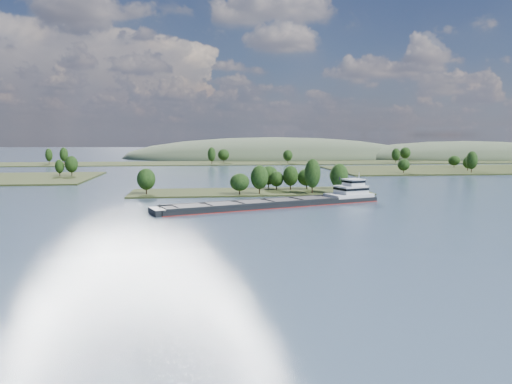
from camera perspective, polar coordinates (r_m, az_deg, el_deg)
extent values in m
plane|color=#384F61|center=(152.09, 1.73, -2.65)|extent=(1800.00, 1800.00, 0.00)
cube|color=#262F15|center=(211.07, -0.67, -0.07)|extent=(100.00, 30.00, 1.20)
cylinder|color=black|center=(204.38, 6.45, 0.49)|extent=(0.50, 0.50, 4.64)
ellipsoid|color=black|center=(203.85, 6.47, 2.14)|extent=(6.67, 6.67, 11.94)
cylinder|color=black|center=(222.28, 1.44, 0.84)|extent=(0.50, 0.50, 3.30)
ellipsoid|color=black|center=(221.91, 1.44, 1.92)|extent=(8.82, 8.82, 8.50)
cylinder|color=black|center=(201.92, 0.40, 0.34)|extent=(0.50, 0.50, 3.80)
ellipsoid|color=black|center=(201.46, 0.40, 1.71)|extent=(7.26, 7.26, 9.77)
cylinder|color=black|center=(217.61, 2.36, 0.63)|extent=(0.50, 0.50, 2.62)
ellipsoid|color=black|center=(217.29, 2.36, 1.50)|extent=(6.19, 6.19, 6.75)
cylinder|color=black|center=(200.07, -1.88, 0.13)|extent=(0.50, 0.50, 2.78)
ellipsoid|color=black|center=(199.71, -1.89, 1.14)|extent=(7.84, 7.84, 7.14)
cylinder|color=black|center=(205.77, -12.42, 0.25)|extent=(0.50, 0.50, 3.41)
ellipsoid|color=black|center=(205.35, -12.44, 1.45)|extent=(7.49, 7.49, 8.76)
cylinder|color=black|center=(217.16, 3.96, 0.71)|extent=(0.50, 0.50, 3.44)
ellipsoid|color=black|center=(216.76, 3.97, 1.86)|extent=(6.76, 6.76, 8.84)
cylinder|color=black|center=(222.43, 9.28, 0.78)|extent=(0.50, 0.50, 3.40)
ellipsoid|color=black|center=(222.04, 9.30, 1.88)|extent=(7.11, 7.11, 8.73)
cylinder|color=black|center=(207.22, 9.46, 0.44)|extent=(0.50, 0.50, 3.99)
ellipsoid|color=black|center=(206.75, 9.48, 1.84)|extent=(7.40, 7.40, 10.26)
cylinder|color=black|center=(219.95, 5.81, 0.71)|extent=(0.50, 0.50, 3.00)
ellipsoid|color=black|center=(219.60, 5.82, 1.70)|extent=(8.33, 8.33, 7.71)
cylinder|color=black|center=(308.13, -20.30, 2.11)|extent=(0.50, 0.50, 3.77)
ellipsoid|color=black|center=(307.84, -20.34, 3.00)|extent=(7.38, 7.38, 9.69)
cylinder|color=black|center=(308.83, -21.52, 2.01)|extent=(0.50, 0.50, 3.12)
ellipsoid|color=black|center=(308.57, -21.55, 2.74)|extent=(5.04, 5.04, 8.02)
cylinder|color=black|center=(322.81, 16.50, 2.35)|extent=(0.50, 0.50, 2.90)
ellipsoid|color=black|center=(322.57, 16.52, 3.01)|extent=(7.44, 7.44, 7.47)
cylinder|color=black|center=(340.65, 23.40, 2.42)|extent=(0.50, 0.50, 4.43)
ellipsoid|color=black|center=(340.35, 23.44, 3.36)|extent=(7.20, 7.20, 11.38)
cylinder|color=black|center=(358.23, 23.03, 2.51)|extent=(0.50, 0.50, 3.18)
ellipsoid|color=black|center=(358.01, 23.06, 3.15)|extent=(6.55, 6.55, 8.17)
cylinder|color=black|center=(391.86, 21.69, 2.84)|extent=(0.50, 0.50, 2.84)
ellipsoid|color=black|center=(391.67, 21.72, 3.37)|extent=(8.56, 8.56, 7.31)
cube|color=#262F15|center=(429.75, -3.79, 3.28)|extent=(900.00, 60.00, 1.20)
cylinder|color=black|center=(445.16, -22.56, 3.25)|extent=(0.50, 0.50, 4.18)
ellipsoid|color=black|center=(444.93, -22.59, 3.94)|extent=(5.86, 5.86, 10.74)
cylinder|color=black|center=(442.50, 15.68, 3.49)|extent=(0.50, 0.50, 4.10)
ellipsoid|color=black|center=(442.27, 15.70, 4.16)|extent=(7.21, 7.21, 10.53)
cylinder|color=black|center=(431.96, -3.72, 3.63)|extent=(0.50, 0.50, 3.84)
ellipsoid|color=black|center=(431.74, -3.72, 4.28)|extent=(9.88, 9.88, 9.87)
cylinder|color=black|center=(483.84, 16.67, 3.70)|extent=(0.50, 0.50, 4.10)
ellipsoid|color=black|center=(483.63, 16.69, 4.31)|extent=(9.77, 9.77, 10.55)
cylinder|color=black|center=(437.26, -21.08, 3.29)|extent=(0.50, 0.50, 4.47)
ellipsoid|color=black|center=(437.02, -21.11, 4.03)|extent=(6.72, 6.72, 11.50)
cylinder|color=black|center=(426.32, 3.65, 3.58)|extent=(0.50, 0.50, 3.66)
ellipsoid|color=black|center=(426.11, 3.66, 4.21)|extent=(8.35, 8.35, 9.42)
cylinder|color=black|center=(409.06, -5.09, 3.51)|extent=(0.50, 0.50, 4.56)
ellipsoid|color=black|center=(408.80, -5.09, 4.32)|extent=(6.52, 6.52, 11.72)
ellipsoid|color=#3E4D35|center=(573.34, 22.78, 3.60)|extent=(260.00, 140.00, 36.00)
ellipsoid|color=#3E4D35|center=(535.39, 2.09, 3.93)|extent=(320.00, 160.00, 44.00)
cube|color=black|center=(170.40, 2.08, -1.49)|extent=(79.32, 36.23, 2.21)
cube|color=#9C1911|center=(170.46, 2.08, -1.64)|extent=(79.58, 36.48, 0.25)
cube|color=black|center=(171.00, -1.08, -0.98)|extent=(59.02, 21.10, 0.81)
cube|color=black|center=(162.19, 0.40, -1.39)|extent=(59.02, 21.10, 0.81)
cube|color=black|center=(166.60, -0.36, -1.23)|extent=(59.99, 28.60, 0.30)
cube|color=black|center=(158.28, -7.60, -1.59)|extent=(11.29, 10.80, 0.35)
cube|color=black|center=(162.10, -3.89, -1.36)|extent=(11.29, 10.80, 0.35)
cube|color=black|center=(166.56, -0.36, -1.13)|extent=(11.29, 10.80, 0.35)
cube|color=black|center=(171.63, 2.97, -0.91)|extent=(11.29, 10.80, 0.35)
cube|color=black|center=(177.24, 6.10, -0.70)|extent=(11.29, 10.80, 0.35)
cube|color=black|center=(155.46, -11.29, -2.24)|extent=(5.86, 9.55, 2.01)
cylinder|color=black|center=(155.51, -10.95, -1.71)|extent=(0.31, 0.31, 2.21)
cube|color=white|center=(186.85, 10.55, -0.36)|extent=(18.40, 14.46, 1.21)
cube|color=white|center=(187.23, 10.81, 0.27)|extent=(12.17, 10.94, 3.02)
cube|color=black|center=(187.19, 10.81, 0.39)|extent=(12.43, 11.20, 0.91)
cube|color=white|center=(187.57, 11.07, 1.08)|extent=(7.70, 7.70, 2.21)
cube|color=black|center=(187.53, 11.07, 1.20)|extent=(7.96, 7.96, 0.81)
cube|color=white|center=(187.46, 11.08, 1.45)|extent=(8.22, 8.22, 0.20)
cylinder|color=white|center=(188.89, 11.70, 1.84)|extent=(0.26, 0.26, 2.62)
cylinder|color=black|center=(187.48, 9.54, 1.54)|extent=(0.64, 0.64, 1.21)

